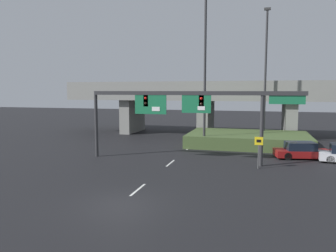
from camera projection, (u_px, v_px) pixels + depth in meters
The scene contains 9 objects.
ground_plane at pixel (121, 204), 16.83m from camera, with size 160.00×160.00×0.00m, color black.
lane_markings at pixel (181, 155), 29.71m from camera, with size 0.14×24.34×0.01m.
signal_gantry at pixel (185, 104), 26.26m from camera, with size 17.22×0.44×5.74m.
speed_limit_sign at pixel (259, 148), 24.16m from camera, with size 0.60×0.11×2.44m.
highway_light_pole_near at pixel (265, 73), 36.15m from camera, with size 0.70×0.36×14.70m.
highway_light_pole_far at pixel (205, 56), 31.78m from camera, with size 0.70×0.36×17.52m.
overpass_bridge at pixel (206, 99), 42.82m from camera, with size 36.51×7.65×6.90m.
grass_embankment at pixel (248, 139), 34.64m from camera, with size 12.36×7.95×1.28m.
parked_sedan_near_right at pixel (302, 151), 28.01m from camera, with size 4.83×2.70×1.41m.
Camera 1 is at (6.72, -15.05, 5.80)m, focal length 35.00 mm.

